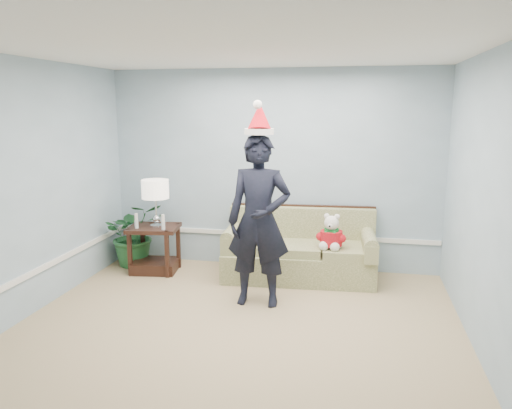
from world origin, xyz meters
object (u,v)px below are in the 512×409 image
Objects in this scene: houseplant at (135,234)px; teddy_bear at (331,236)px; sofa at (299,253)px; side_table at (155,254)px; man at (259,221)px; table_lamp at (155,191)px.

houseplant is 2.75m from teddy_bear.
sofa reaches higher than side_table.
man reaches higher than side_table.
side_table is (-1.94, -0.17, -0.08)m from sofa.
teddy_bear is (2.73, -0.27, 0.18)m from houseplant.
houseplant is at bearing 150.82° from table_lamp.
sofa is 2.77× the size of side_table.
side_table is at bearing 151.29° from man.
table_lamp is at bearing -32.89° from side_table.
sofa is 1.95m from side_table.
sofa is at bearing 69.00° from man.
houseplant is (-0.38, 0.21, 0.20)m from side_table.
table_lamp is at bearing -177.49° from sofa.
table_lamp is at bearing -172.40° from teddy_bear.
houseplant is (-0.44, 0.24, -0.66)m from table_lamp.
man is (-0.34, -0.98, 0.64)m from sofa.
houseplant is 2.02× the size of teddy_bear.
man is at bearing -112.89° from sofa.
teddy_bear reaches higher than sofa.
side_table is at bearing -173.31° from teddy_bear.
teddy_bear is at bearing -32.04° from sofa.
teddy_bear reaches higher than houseplant.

